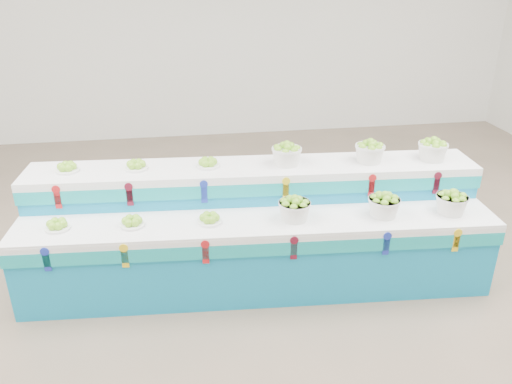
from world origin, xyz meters
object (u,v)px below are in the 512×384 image
display_stand (256,228)px  basket_lower_left (294,208)px  plate_upper_mid (136,165)px  basket_upper_right (433,149)px

display_stand → basket_lower_left: display_stand is taller
plate_upper_mid → basket_upper_right: (2.72, -0.18, 0.06)m
basket_lower_left → basket_upper_right: size_ratio=1.00×
display_stand → basket_upper_right: 1.80m
basket_lower_left → plate_upper_mid: plate_upper_mid is taller
display_stand → basket_lower_left: (0.28, -0.27, 0.31)m
display_stand → basket_lower_left: 0.50m
basket_upper_right → basket_lower_left: bearing=-163.4°
basket_lower_left → basket_upper_right: bearing=16.6°
display_stand → plate_upper_mid: 1.22m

